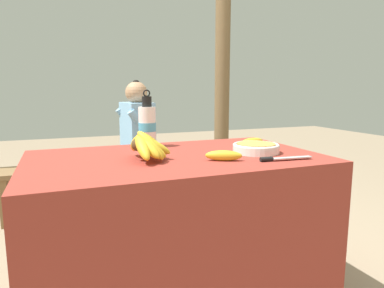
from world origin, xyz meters
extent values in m
cube|color=maroon|center=(0.00, 0.00, 0.35)|extent=(1.29, 0.78, 0.70)
sphere|color=#4C381E|center=(-0.18, -0.05, 0.77)|extent=(0.06, 0.06, 0.06)
ellipsoid|color=gold|center=(-0.18, -0.11, 0.77)|extent=(0.06, 0.16, 0.12)
ellipsoid|color=gold|center=(-0.15, -0.10, 0.77)|extent=(0.11, 0.15, 0.12)
ellipsoid|color=gold|center=(-0.14, -0.09, 0.77)|extent=(0.14, 0.14, 0.14)
ellipsoid|color=gold|center=(-0.13, -0.08, 0.77)|extent=(0.14, 0.11, 0.12)
ellipsoid|color=gold|center=(-0.12, -0.06, 0.77)|extent=(0.17, 0.07, 0.11)
ellipsoid|color=gold|center=(-0.12, -0.04, 0.77)|extent=(0.16, 0.07, 0.14)
ellipsoid|color=gold|center=(-0.14, -0.02, 0.77)|extent=(0.14, 0.11, 0.11)
ellipsoid|color=gold|center=(-0.14, -0.01, 0.77)|extent=(0.15, 0.13, 0.12)
ellipsoid|color=gold|center=(-0.16, 0.00, 0.77)|extent=(0.10, 0.15, 0.10)
ellipsoid|color=gold|center=(-0.18, 0.01, 0.77)|extent=(0.05, 0.17, 0.11)
cylinder|color=white|center=(0.38, -0.07, 0.72)|extent=(0.22, 0.22, 0.04)
torus|color=white|center=(0.38, -0.07, 0.74)|extent=(0.22, 0.22, 0.02)
cylinder|color=#BC8942|center=(0.38, -0.07, 0.74)|extent=(0.18, 0.18, 0.01)
cylinder|color=white|center=(-0.06, 0.28, 0.81)|extent=(0.09, 0.09, 0.21)
cylinder|color=#47A8D1|center=(-0.06, 0.28, 0.81)|extent=(0.09, 0.09, 0.05)
cylinder|color=black|center=(-0.06, 0.28, 0.94)|extent=(0.05, 0.05, 0.05)
torus|color=black|center=(-0.06, 0.28, 0.98)|extent=(0.04, 0.01, 0.04)
ellipsoid|color=gold|center=(0.15, -0.18, 0.73)|extent=(0.16, 0.11, 0.04)
ellipsoid|color=gold|center=(0.45, 0.10, 0.73)|extent=(0.17, 0.08, 0.04)
cube|color=#BCBCC1|center=(0.43, -0.27, 0.71)|extent=(0.18, 0.04, 0.00)
cylinder|color=black|center=(0.31, -0.26, 0.71)|extent=(0.06, 0.03, 0.02)
cube|color=brown|center=(-0.18, 1.40, 0.38)|extent=(1.62, 0.32, 0.04)
cube|color=brown|center=(-0.89, 1.28, 0.18)|extent=(0.06, 0.06, 0.36)
cube|color=brown|center=(0.53, 1.28, 0.18)|extent=(0.06, 0.06, 0.36)
cube|color=brown|center=(-0.89, 1.52, 0.18)|extent=(0.06, 0.06, 0.36)
cube|color=brown|center=(0.53, 1.52, 0.18)|extent=(0.06, 0.06, 0.36)
cylinder|color=#564C60|center=(-0.12, 1.24, 0.20)|extent=(0.09, 0.09, 0.39)
cylinder|color=#564C60|center=(0.00, 1.25, 0.40)|extent=(0.31, 0.12, 0.09)
cylinder|color=#564C60|center=(-0.14, 1.43, 0.20)|extent=(0.09, 0.09, 0.39)
cylinder|color=#564C60|center=(-0.02, 1.44, 0.40)|extent=(0.31, 0.12, 0.09)
cube|color=#84B7E0|center=(0.12, 1.36, 0.64)|extent=(0.24, 0.36, 0.50)
cylinder|color=#84B7E0|center=(0.11, 1.20, 0.73)|extent=(0.21, 0.09, 0.25)
cylinder|color=#84B7E0|center=(0.07, 1.52, 0.73)|extent=(0.21, 0.09, 0.25)
sphere|color=tan|center=(0.12, 1.36, 0.97)|extent=(0.18, 0.18, 0.18)
sphere|color=black|center=(0.12, 1.36, 1.04)|extent=(0.07, 0.07, 0.07)
sphere|color=#4C381E|center=(-0.62, 1.40, 0.46)|extent=(0.05, 0.05, 0.05)
ellipsoid|color=#8EA842|center=(-0.61, 1.34, 0.46)|extent=(0.07, 0.16, 0.12)
ellipsoid|color=#8EA842|center=(-0.58, 1.36, 0.46)|extent=(0.14, 0.13, 0.13)
ellipsoid|color=#8EA842|center=(-0.58, 1.40, 0.46)|extent=(0.13, 0.04, 0.11)
ellipsoid|color=#8EA842|center=(-0.58, 1.43, 0.46)|extent=(0.14, 0.12, 0.11)
ellipsoid|color=#8EA842|center=(-0.61, 1.45, 0.45)|extent=(0.08, 0.16, 0.10)
cylinder|color=brown|center=(1.04, 1.65, 1.17)|extent=(0.15, 0.15, 2.34)
camera|label=1|loc=(-0.48, -1.43, 1.00)|focal=32.00mm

